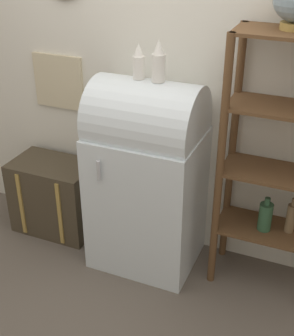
{
  "coord_description": "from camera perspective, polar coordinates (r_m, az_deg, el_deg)",
  "views": [
    {
      "loc": [
        1.09,
        -2.3,
        2.27
      ],
      "look_at": [
        0.0,
        0.26,
        0.75
      ],
      "focal_mm": 50.0,
      "sensor_mm": 36.0,
      "label": 1
    }
  ],
  "objects": [
    {
      "name": "ground_plane",
      "position": [
        3.41,
        -1.75,
        -13.1
      ],
      "size": [
        12.0,
        12.0,
        0.0
      ],
      "primitive_type": "plane",
      "color": "#60564C"
    },
    {
      "name": "wall_back",
      "position": [
        3.21,
        2.18,
        12.0
      ],
      "size": [
        7.0,
        0.09,
        2.7
      ],
      "color": "silver",
      "rests_on": "ground_plane"
    },
    {
      "name": "refrigerator",
      "position": [
        3.19,
        -0.0,
        -0.78
      ],
      "size": [
        0.72,
        0.62,
        1.37
      ],
      "color": "silver",
      "rests_on": "ground_plane"
    },
    {
      "name": "suitcase_trunk",
      "position": [
        3.79,
        -11.16,
        -3.38
      ],
      "size": [
        0.63,
        0.41,
        0.59
      ],
      "color": "#423828",
      "rests_on": "ground_plane"
    },
    {
      "name": "shelf_unit",
      "position": [
        2.97,
        15.53,
        1.03
      ],
      "size": [
        0.66,
        0.36,
        1.72
      ],
      "color": "brown",
      "rests_on": "ground_plane"
    },
    {
      "name": "vase_left",
      "position": [
        2.92,
        -1.02,
        12.72
      ],
      "size": [
        0.07,
        0.07,
        0.22
      ],
      "color": "white",
      "rests_on": "refrigerator"
    },
    {
      "name": "vase_center",
      "position": [
        2.86,
        1.43,
        12.77
      ],
      "size": [
        0.08,
        0.08,
        0.26
      ],
      "color": "white",
      "rests_on": "refrigerator"
    }
  ]
}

